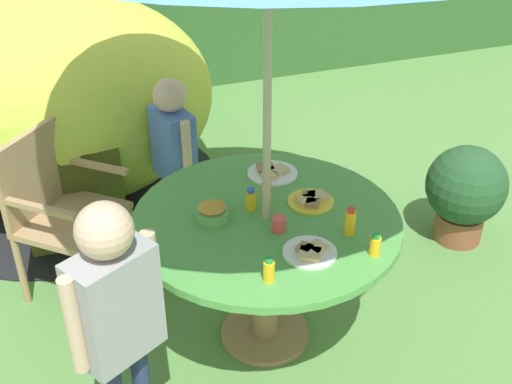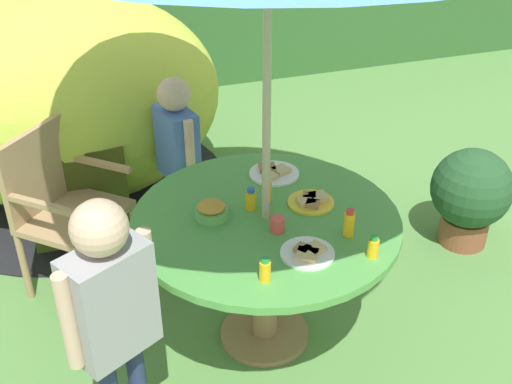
{
  "view_description": "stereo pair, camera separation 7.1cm",
  "coord_description": "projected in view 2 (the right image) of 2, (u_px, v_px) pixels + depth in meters",
  "views": [
    {
      "loc": [
        -0.89,
        -2.26,
        2.36
      ],
      "look_at": [
        -0.02,
        0.09,
        0.82
      ],
      "focal_mm": 44.69,
      "sensor_mm": 36.0,
      "label": 1
    },
    {
      "loc": [
        -0.82,
        -2.29,
        2.36
      ],
      "look_at": [
        -0.02,
        0.09,
        0.82
      ],
      "focal_mm": 44.69,
      "sensor_mm": 36.0,
      "label": 2
    }
  ],
  "objects": [
    {
      "name": "garden_table",
      "position": [
        265.0,
        240.0,
        2.99
      ],
      "size": [
        1.24,
        1.24,
        0.74
      ],
      "color": "#93704C",
      "rests_on": "ground_plane"
    },
    {
      "name": "snack_bowl",
      "position": [
        212.0,
        211.0,
        2.9
      ],
      "size": [
        0.15,
        0.15,
        0.08
      ],
      "color": "#66B259",
      "rests_on": "garden_table"
    },
    {
      "name": "plate_mid_left",
      "position": [
        274.0,
        172.0,
        3.25
      ],
      "size": [
        0.26,
        0.26,
        0.03
      ],
      "color": "white",
      "rests_on": "garden_table"
    },
    {
      "name": "juice_bottle_near_left",
      "position": [
        265.0,
        270.0,
        2.51
      ],
      "size": [
        0.05,
        0.05,
        0.11
      ],
      "color": "yellow",
      "rests_on": "garden_table"
    },
    {
      "name": "child_in_blue_shirt",
      "position": [
        177.0,
        144.0,
        3.62
      ],
      "size": [
        0.22,
        0.37,
        1.1
      ],
      "rotation": [
        0.0,
        0.0,
        -1.34
      ],
      "color": "brown",
      "rests_on": "ground_plane"
    },
    {
      "name": "juice_bottle_center_back",
      "position": [
        373.0,
        247.0,
        2.64
      ],
      "size": [
        0.05,
        0.05,
        0.1
      ],
      "color": "yellow",
      "rests_on": "garden_table"
    },
    {
      "name": "potted_plant",
      "position": [
        471.0,
        193.0,
        3.83
      ],
      "size": [
        0.49,
        0.49,
        0.63
      ],
      "color": "brown",
      "rests_on": "ground_plane"
    },
    {
      "name": "plate_front_edge",
      "position": [
        311.0,
        201.0,
        3.01
      ],
      "size": [
        0.22,
        0.22,
        0.03
      ],
      "color": "yellow",
      "rests_on": "garden_table"
    },
    {
      "name": "juice_bottle_near_right",
      "position": [
        267.0,
        192.0,
        3.01
      ],
      "size": [
        0.05,
        0.05,
        0.11
      ],
      "color": "yellow",
      "rests_on": "garden_table"
    },
    {
      "name": "cup_near",
      "position": [
        277.0,
        224.0,
        2.81
      ],
      "size": [
        0.06,
        0.06,
        0.07
      ],
      "primitive_type": "cylinder",
      "color": "#E04C47",
      "rests_on": "garden_table"
    },
    {
      "name": "wooden_chair",
      "position": [
        60.0,
        201.0,
        3.43
      ],
      "size": [
        0.67,
        0.68,
        0.92
      ],
      "rotation": [
        0.0,
        0.0,
        0.84
      ],
      "color": "tan",
      "rests_on": "ground_plane"
    },
    {
      "name": "juice_bottle_far_right",
      "position": [
        349.0,
        223.0,
        2.77
      ],
      "size": [
        0.05,
        0.05,
        0.13
      ],
      "color": "yellow",
      "rests_on": "garden_table"
    },
    {
      "name": "ground_plane",
      "position": [
        265.0,
        336.0,
        3.31
      ],
      "size": [
        10.0,
        10.0,
        0.02
      ],
      "primitive_type": "cube",
      "color": "#548442"
    },
    {
      "name": "plate_center_front",
      "position": [
        308.0,
        253.0,
        2.67
      ],
      "size": [
        0.23,
        0.23,
        0.03
      ],
      "color": "white",
      "rests_on": "garden_table"
    },
    {
      "name": "child_in_grey_shirt",
      "position": [
        111.0,
        303.0,
        2.36
      ],
      "size": [
        0.37,
        0.3,
        1.22
      ],
      "rotation": [
        0.0,
        0.0,
        0.5
      ],
      "color": "navy",
      "rests_on": "ground_plane"
    },
    {
      "name": "juice_bottle_far_left",
      "position": [
        251.0,
        199.0,
        2.95
      ],
      "size": [
        0.05,
        0.05,
        0.11
      ],
      "color": "yellow",
      "rests_on": "garden_table"
    },
    {
      "name": "dome_tent",
      "position": [
        66.0,
        98.0,
        4.23
      ],
      "size": [
        2.18,
        2.18,
        1.38
      ],
      "rotation": [
        0.0,
        0.0,
        -0.05
      ],
      "color": "#B2C63F",
      "rests_on": "ground_plane"
    }
  ]
}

